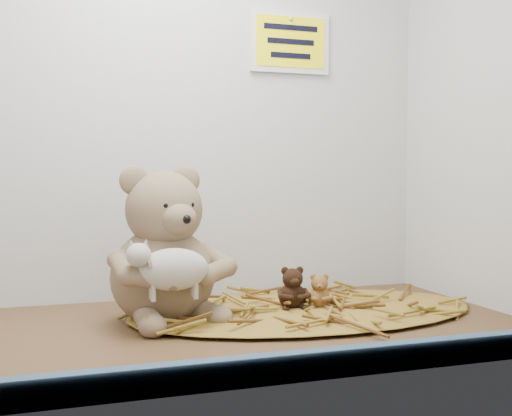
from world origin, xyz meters
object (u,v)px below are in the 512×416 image
object	(u,v)px
main_teddy	(163,244)
toy_lamb	(174,269)
mini_teddy_brown	(292,286)
mini_teddy_tan	(319,289)

from	to	relation	value
main_teddy	toy_lamb	world-z (taller)	main_teddy
toy_lamb	mini_teddy_brown	bearing A→B (deg)	18.66
main_teddy	mini_teddy_brown	distance (cm)	25.57
mini_teddy_tan	mini_teddy_brown	xyz separation A→B (cm)	(-5.01, 1.11, 0.73)
toy_lamb	mini_teddy_brown	distance (cm)	25.91
mini_teddy_tan	mini_teddy_brown	size ratio (longest dim) A/B	0.81
main_teddy	toy_lamb	xyz separation A→B (cm)	(0.00, -9.90, -3.21)
main_teddy	toy_lamb	distance (cm)	10.41
main_teddy	mini_teddy_tan	bearing A→B (deg)	-20.61
main_teddy	mini_teddy_brown	xyz separation A→B (cm)	(24.02, -1.79, -8.59)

